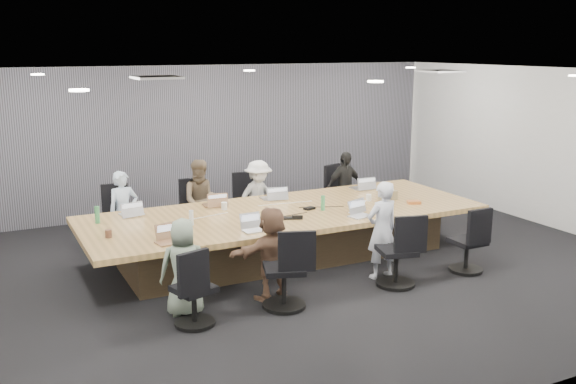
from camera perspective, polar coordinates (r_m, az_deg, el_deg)
name	(u,v)px	position (r m, az deg, el deg)	size (l,w,h in m)	color
floor	(300,267)	(9.42, 1.09, -6.73)	(10.00, 8.00, 0.00)	black
ceiling	(301,73)	(8.88, 1.17, 10.55)	(10.00, 8.00, 0.00)	white
wall_back	(206,138)	(12.68, -7.29, 4.80)	(10.00, 2.80, 0.00)	silver
wall_front	(514,254)	(5.91, 19.44, -5.22)	(10.00, 2.80, 0.00)	silver
wall_right	(554,149)	(12.16, 22.55, 3.57)	(8.00, 2.80, 0.00)	silver
curtain	(208,138)	(12.60, -7.17, 4.75)	(9.80, 0.04, 2.80)	slate
conference_table	(285,232)	(9.72, -0.26, -3.61)	(6.00, 2.20, 0.74)	#473724
chair_0	(120,223)	(10.63, -14.73, -2.66)	(0.53, 0.53, 0.78)	black
chair_1	(196,215)	(10.94, -8.19, -2.04)	(0.49, 0.49, 0.73)	black
chair_2	(251,207)	(11.28, -3.35, -1.38)	(0.52, 0.52, 0.77)	black
chair_3	(334,198)	(12.03, 4.15, -0.53)	(0.51, 0.51, 0.75)	black
chair_4	(194,295)	(7.53, -8.37, -9.05)	(0.50, 0.50, 0.73)	black
chair_5	(284,275)	(7.91, -0.36, -7.40)	(0.57, 0.57, 0.84)	black
chair_6	(396,256)	(8.74, 9.61, -5.66)	(0.55, 0.55, 0.82)	black
chair_7	(467,246)	(9.49, 15.62, -4.68)	(0.51, 0.51, 0.75)	black
person_0	(124,212)	(10.23, -14.40, -1.77)	(0.47, 0.31, 1.29)	silver
laptop_0	(132,214)	(9.68, -13.73, -1.92)	(0.33, 0.22, 0.02)	#B2B2B7
person_1	(202,201)	(10.54, -7.64, -0.82)	(0.67, 0.52, 1.37)	brown
laptop_1	(214,205)	(10.02, -6.63, -1.13)	(0.32, 0.22, 0.02)	#8C6647
person_2	(258,198)	(10.91, -2.65, -0.50)	(0.83, 0.47, 1.28)	silver
laptop_2	(272,198)	(10.39, -1.43, -0.54)	(0.36, 0.25, 0.02)	#B2B2B7
person_3	(344,187)	(11.68, 5.04, 0.42)	(0.76, 0.32, 1.30)	black
laptop_3	(361,188)	(11.20, 6.52, 0.37)	(0.36, 0.25, 0.02)	#B2B2B7
person_4	(184,267)	(7.76, -9.24, -6.61)	(0.58, 0.38, 1.19)	gray
laptop_4	(170,242)	(8.22, -10.43, -4.41)	(0.34, 0.23, 0.02)	#8C6647
person_5	(272,253)	(8.15, -1.45, -5.43)	(1.12, 0.36, 1.20)	brown
laptop_5	(254,231)	(8.58, -3.01, -3.46)	(0.29, 0.20, 0.02)	#B2B2B7
person_6	(382,230)	(8.93, 8.36, -3.36)	(0.50, 0.33, 1.37)	silver
laptop_6	(360,216)	(9.35, 6.45, -2.15)	(0.33, 0.23, 0.02)	#B2B2B7
bottle_green_left	(97,215)	(9.32, -16.60, -1.96)	(0.07, 0.07, 0.24)	#3D9153
bottle_green_right	(323,203)	(9.65, 3.12, -0.98)	(0.06, 0.06, 0.23)	#3D9153
bottle_clear	(191,218)	(8.94, -8.59, -2.28)	(0.06, 0.06, 0.21)	silver
cup_white_far	(224,206)	(9.74, -5.69, -1.24)	(0.09, 0.09, 0.11)	white
cup_white_near	(369,198)	(10.32, 7.18, -0.49)	(0.08, 0.08, 0.10)	white
mug_brown	(108,234)	(8.61, -15.67, -3.58)	(0.09, 0.09, 0.10)	brown
mic_left	(288,218)	(9.17, 0.03, -2.34)	(0.14, 0.09, 0.03)	black
mic_right	(309,208)	(9.71, 1.91, -1.46)	(0.16, 0.11, 0.03)	black
stapler	(297,217)	(9.15, 0.83, -2.27)	(0.15, 0.04, 0.06)	black
canvas_bag	(388,195)	(10.43, 8.86, -0.28)	(0.28, 0.17, 0.15)	#8F8159
snack_packet	(414,202)	(10.25, 11.13, -0.89)	(0.20, 0.13, 0.04)	#C6682A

